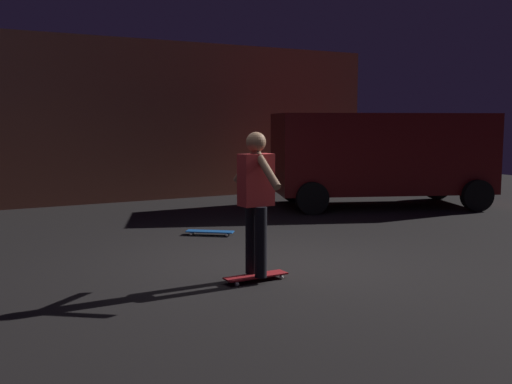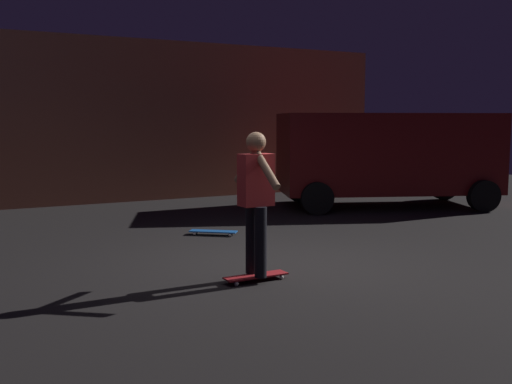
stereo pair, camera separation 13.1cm
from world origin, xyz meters
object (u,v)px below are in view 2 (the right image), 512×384
skateboard_ridden (256,276)px  skater (256,193)px  skateboard_spare (213,232)px  parked_van (387,154)px

skateboard_ridden → skater: skater is taller
skateboard_spare → skater: size_ratio=0.44×
skater → skateboard_spare: bearing=75.7°
skateboard_ridden → skateboard_spare: size_ratio=1.07×
skateboard_spare → skateboard_ridden: bearing=-104.3°
skateboard_spare → skater: 3.12m
skateboard_spare → skater: skater is taller
skateboard_ridden → skateboard_spare: same height
skateboard_ridden → skater: size_ratio=0.47×
parked_van → skateboard_ridden: 6.95m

